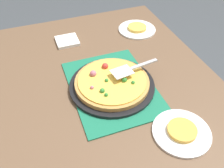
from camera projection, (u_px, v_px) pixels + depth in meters
The scene contains 10 objects.
dining_table at pixel (112, 104), 1.18m from camera, with size 1.40×1.00×0.75m.
placemat at pixel (112, 87), 1.10m from camera, with size 0.48×0.36×0.01m, color #196B4C.
pizza_pan at pixel (112, 85), 1.09m from camera, with size 0.38×0.38×0.01m, color black.
pizza at pixel (112, 82), 1.08m from camera, with size 0.33×0.33×0.05m.
plate_near_left at pixel (137, 29), 1.46m from camera, with size 0.22×0.22×0.01m, color white.
plate_far_right at pixel (181, 132), 0.92m from camera, with size 0.22×0.22×0.01m, color white.
served_slice_left at pixel (137, 27), 1.45m from camera, with size 0.11×0.11×0.02m, color #EAB747.
served_slice_right at pixel (182, 130), 0.91m from camera, with size 0.11×0.11×0.02m, color gold.
pizza_server at pixel (131, 69), 1.09m from camera, with size 0.08×0.23×0.01m.
napkin_stack at pixel (67, 41), 1.37m from camera, with size 0.12×0.12×0.02m, color white.
Camera 1 is at (-0.75, 0.28, 1.51)m, focal length 39.29 mm.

